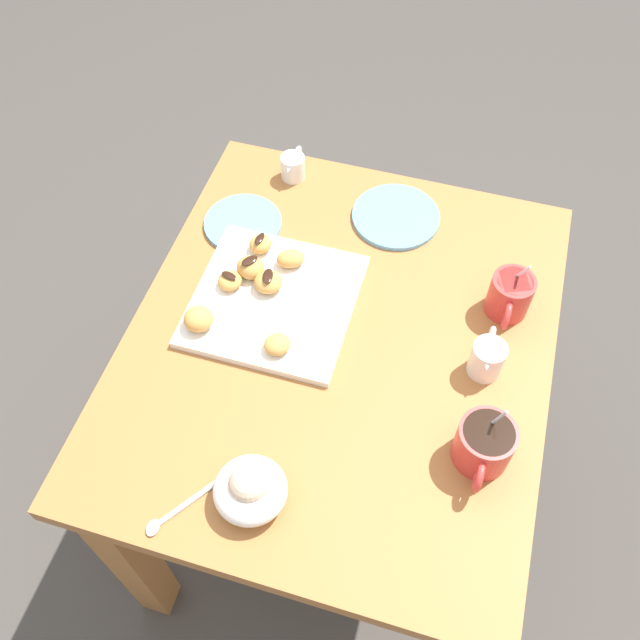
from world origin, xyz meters
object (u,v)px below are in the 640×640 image
object	(u,v)px
beignet_1	(250,268)
beignet_6	(268,282)
coffee_mug_red_right	(484,444)
cream_pitcher_white	(487,357)
pastry_plate_square	(274,301)
beignet_4	(277,344)
dining_table	(338,378)
beignet_5	(198,319)
ice_cream_bowl	(250,489)
beignet_0	(291,259)
beignet_3	(230,281)
chocolate_sauce_pitcher	(293,166)
saucer_sky_left	(243,223)
saucer_sky_right	(396,217)
beignet_2	(260,244)
coffee_mug_red_left	(510,295)

from	to	relation	value
beignet_1	beignet_6	size ratio (longest dim) A/B	1.01
coffee_mug_red_right	cream_pitcher_white	bearing A→B (deg)	-173.54
pastry_plate_square	beignet_4	world-z (taller)	beignet_4
dining_table	beignet_5	bearing A→B (deg)	-78.10
dining_table	ice_cream_bowl	world-z (taller)	ice_cream_bowl
ice_cream_bowl	beignet_0	distance (m)	0.47
beignet_0	beignet_3	xyz separation A→B (m)	(0.08, -0.09, -0.00)
coffee_mug_red_right	ice_cream_bowl	distance (m)	0.38
cream_pitcher_white	chocolate_sauce_pitcher	world-z (taller)	cream_pitcher_white
beignet_3	beignet_1	bearing A→B (deg)	142.25
cream_pitcher_white	saucer_sky_left	world-z (taller)	cream_pitcher_white
beignet_6	cream_pitcher_white	bearing A→B (deg)	82.73
cream_pitcher_white	chocolate_sauce_pitcher	bearing A→B (deg)	-128.13
beignet_5	beignet_6	bearing A→B (deg)	141.48
ice_cream_bowl	saucer_sky_right	xyz separation A→B (m)	(-0.65, 0.08, -0.03)
beignet_0	beignet_3	size ratio (longest dim) A/B	1.17
beignet_2	beignet_3	world-z (taller)	beignet_2
coffee_mug_red_left	beignet_6	xyz separation A→B (m)	(0.09, -0.44, -0.01)
coffee_mug_red_right	ice_cream_bowl	world-z (taller)	coffee_mug_red_right
saucer_sky_right	beignet_1	xyz separation A→B (m)	(0.24, -0.23, 0.03)
coffee_mug_red_left	saucer_sky_right	distance (m)	0.31
coffee_mug_red_left	beignet_0	bearing A→B (deg)	-87.19
cream_pitcher_white	beignet_3	xyz separation A→B (m)	(-0.04, -0.49, -0.01)
coffee_mug_red_left	coffee_mug_red_right	world-z (taller)	coffee_mug_red_right
dining_table	beignet_1	xyz separation A→B (m)	(-0.09, -0.20, 0.18)
beignet_3	beignet_6	bearing A→B (deg)	101.62
saucer_sky_right	beignet_2	distance (m)	0.29
chocolate_sauce_pitcher	beignet_2	size ratio (longest dim) A/B	2.02
pastry_plate_square	beignet_1	size ratio (longest dim) A/B	5.46
beignet_2	coffee_mug_red_left	bearing A→B (deg)	90.26
pastry_plate_square	beignet_5	world-z (taller)	beignet_5
beignet_1	cream_pitcher_white	bearing A→B (deg)	80.71
coffee_mug_red_left	beignet_6	distance (m)	0.45
chocolate_sauce_pitcher	beignet_4	world-z (taller)	chocolate_sauce_pitcher
beignet_1	beignet_2	xyz separation A→B (m)	(-0.06, -0.00, -0.00)
beignet_0	beignet_5	world-z (taller)	beignet_5
cream_pitcher_white	beignet_4	bearing A→B (deg)	-78.68
pastry_plate_square	beignet_0	xyz separation A→B (m)	(-0.09, 0.01, 0.02)
saucer_sky_right	beignet_0	xyz separation A→B (m)	(0.19, -0.17, 0.03)
beignet_6	coffee_mug_red_left	bearing A→B (deg)	101.30
pastry_plate_square	beignet_5	xyz separation A→B (m)	(0.10, -0.11, 0.03)
beignet_5	cream_pitcher_white	bearing A→B (deg)	97.09
beignet_0	beignet_5	size ratio (longest dim) A/B	1.00
pastry_plate_square	coffee_mug_red_left	distance (m)	0.44
beignet_3	beignet_5	bearing A→B (deg)	-11.74
coffee_mug_red_right	saucer_sky_left	world-z (taller)	coffee_mug_red_right
ice_cream_bowl	beignet_4	size ratio (longest dim) A/B	2.38
coffee_mug_red_right	saucer_sky_right	size ratio (longest dim) A/B	0.72
pastry_plate_square	ice_cream_bowl	size ratio (longest dim) A/B	2.56
coffee_mug_red_left	cream_pitcher_white	size ratio (longest dim) A/B	1.24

